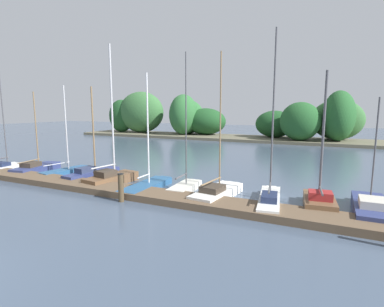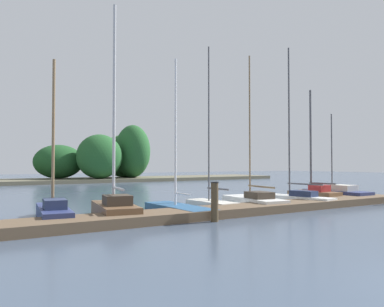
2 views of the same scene
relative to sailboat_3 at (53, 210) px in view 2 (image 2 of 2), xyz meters
The scene contains 10 objects.
dock_pier 5.02m from the sailboat_3, 25.64° to the right, with size 26.05×1.80×0.35m.
sailboat_3 is the anchor object (origin of this frame).
sailboat_4 2.23m from the sailboat_3, 15.40° to the right, with size 1.77×3.85×8.43m.
sailboat_5 4.91m from the sailboat_3, ahead, with size 1.30×4.42×6.62m.
sailboat_6 6.99m from the sailboat_3, ahead, with size 1.17×3.06×7.68m.
sailboat_7 9.16m from the sailboat_3, ahead, with size 1.75×4.25×7.48m.
sailboat_8 11.87m from the sailboat_3, ahead, with size 1.56×4.57×8.30m.
sailboat_9 14.04m from the sailboat_3, ahead, with size 1.64×2.99×6.35m.
sailboat_10 16.13m from the sailboat_3, ahead, with size 1.36×4.33×5.14m.
mooring_piling_1 5.99m from the sailboat_3, 33.67° to the right, with size 0.31×0.31×1.45m.
Camera 2 is at (-7.36, -2.11, 2.11)m, focal length 34.51 mm.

